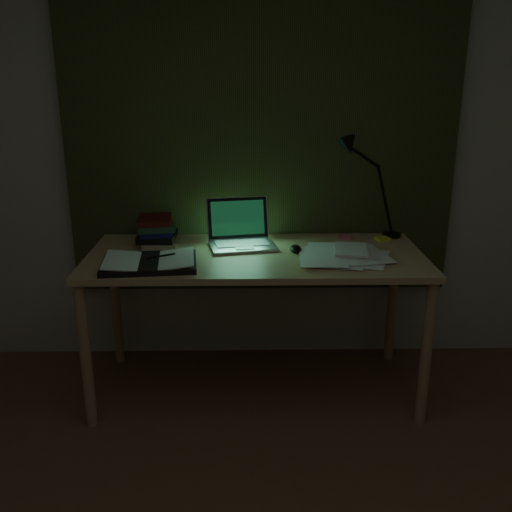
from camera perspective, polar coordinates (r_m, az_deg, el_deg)
The scene contains 11 objects.
wall_back at distance 3.31m, azimuth 0.50°, elevation 10.23°, with size 3.50×0.00×2.50m, color beige.
curtain at distance 3.25m, azimuth 0.53°, elevation 13.63°, with size 2.20×0.06×2.00m, color #33371B.
desk at distance 3.10m, azimuth -0.04°, elevation -6.76°, with size 1.74×0.76×0.79m, color tan, non-canonical shape.
laptop at distance 3.03m, azimuth -1.38°, elevation 3.09°, with size 0.34×0.39×0.25m, color silver, non-canonical shape.
open_textbook at distance 2.82m, azimuth -10.62°, elevation -0.58°, with size 0.45×0.32×0.04m, color white, non-canonical shape.
book_stack at distance 3.15m, azimuth -10.00°, elevation 2.54°, with size 0.20×0.23×0.16m, color white, non-canonical shape.
loose_papers at distance 3.01m, azimuth 8.37°, elevation 0.58°, with size 0.38×0.40×0.02m, color white, non-canonical shape.
mouse at distance 2.98m, azimuth 3.96°, elevation 0.72°, with size 0.06×0.10×0.04m, color black.
sticky_yellow at distance 3.27m, azimuth 12.55°, elevation 1.70°, with size 0.07×0.07×0.02m, color yellow.
sticky_pink at distance 3.28m, azimuth 8.93°, elevation 1.92°, with size 0.07×0.07×0.02m, color #D65369.
desk_lamp at distance 3.29m, azimuth 13.74°, elevation 6.60°, with size 0.37×0.29×0.56m, color black, non-canonical shape.
Camera 1 is at (-0.08, -1.28, 1.69)m, focal length 40.00 mm.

